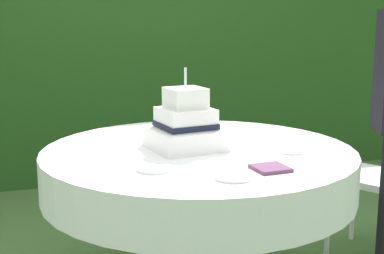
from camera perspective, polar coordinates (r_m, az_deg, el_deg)
name	(u,v)px	position (r m, az deg, el deg)	size (l,w,h in m)	color
foliage_hedge	(113,11)	(4.80, -8.20, 11.84)	(6.44, 0.62, 2.83)	#234C19
cake_table	(198,172)	(2.51, 0.67, -4.72)	(1.42, 1.42, 0.78)	#4C4C51
wedding_cake	(186,126)	(2.48, -0.63, 0.11)	(0.35, 0.35, 0.37)	white
serving_plate_near	(233,177)	(2.03, 4.32, -5.24)	(0.14, 0.14, 0.01)	white
serving_plate_far	(292,152)	(2.44, 10.37, -2.53)	(0.10, 0.10, 0.01)	white
serving_plate_left	(177,128)	(2.91, -1.57, -0.14)	(0.13, 0.13, 0.01)	white
serving_plate_right	(154,169)	(2.14, -3.98, -4.39)	(0.14, 0.14, 0.01)	white
napkin_stack	(270,168)	(2.16, 8.19, -4.27)	(0.13, 0.13, 0.01)	#603856
garden_chair	(383,168)	(3.25, 19.34, -4.01)	(0.55, 0.55, 0.89)	white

